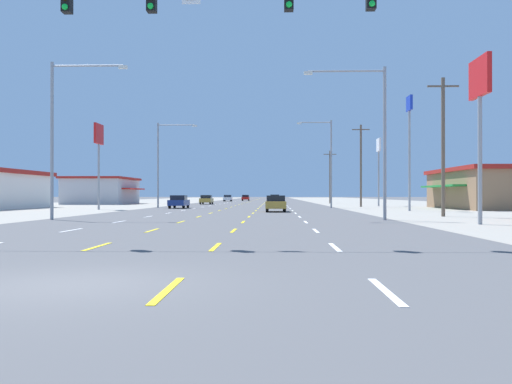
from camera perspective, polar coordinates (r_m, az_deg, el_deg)
name	(u,v)px	position (r m, az deg, el deg)	size (l,w,h in m)	color
ground_plane	(248,206)	(75.68, -0.82, -1.43)	(572.00, 572.00, 0.00)	#4C4C4F
lot_apron_left	(65,206)	(80.69, -18.67, -1.34)	(28.00, 440.00, 0.01)	gray
lot_apron_right	(434,206)	(78.54, 17.53, -1.37)	(28.00, 440.00, 0.01)	gray
lane_markings	(257,202)	(114.15, 0.06, -1.03)	(10.64, 227.60, 0.01)	white
signal_span_wire	(179,69)	(18.94, -7.73, 12.19)	(24.91, 0.53, 9.61)	brown
sedan_inner_right_nearest	(276,203)	(50.63, 2.01, -1.15)	(1.80, 4.50, 1.46)	#B28C33
sedan_far_left_near	(179,202)	(64.01, -7.77, -0.96)	(1.80, 4.50, 1.46)	navy
sedan_far_left_mid	(206,199)	(90.21, -5.01, -0.76)	(1.80, 4.50, 1.46)	#B28C33
hatchback_inner_right_midfar	(275,199)	(104.07, 1.90, -0.67)	(1.72, 3.90, 1.54)	#235B2D
sedan_far_left_far	(228,198)	(128.79, -2.86, -0.61)	(1.80, 4.50, 1.46)	white
sedan_inner_left_farther	(246,198)	(139.67, -1.06, -0.58)	(1.80, 4.50, 1.46)	red
storefront_left_row_2	(102,191)	(95.77, -15.25, 0.14)	(10.77, 14.42, 4.33)	#B2B2B7
storefront_right_row_1	(508,188)	(67.27, 24.03, 0.35)	(14.60, 17.82, 4.42)	#8C6B4C
pole_sign_left_row_1	(99,143)	(59.96, -15.56, 4.80)	(0.24, 2.55, 8.74)	gray
pole_sign_right_row_0	(480,94)	(31.74, 21.62, 9.20)	(0.24, 2.67, 8.61)	gray
pole_sign_right_row_1	(409,129)	(55.85, 15.19, 6.15)	(0.24, 1.69, 10.90)	gray
pole_sign_right_row_2	(379,155)	(76.56, 12.25, 3.66)	(0.24, 2.02, 8.96)	gray
streetlight_left_row_0	(60,127)	(36.91, -19.11, 6.20)	(4.75, 0.26, 9.69)	gray
streetlight_right_row_0	(375,129)	(35.02, 11.91, 6.21)	(4.96, 0.26, 9.26)	gray
streetlight_left_row_1	(162,158)	(67.45, -9.43, 3.39)	(4.69, 0.26, 9.97)	gray
streetlight_right_row_1	(328,157)	(66.47, 7.25, 3.48)	(4.07, 0.26, 10.21)	gray
utility_pole_right_row_0	(443,144)	(41.91, 18.33, 4.59)	(2.20, 0.26, 9.75)	brown
utility_pole_right_row_1	(361,164)	(72.21, 10.52, 2.77)	(2.20, 0.26, 10.31)	brown
utility_pole_right_row_2	(330,176)	(98.87, 7.46, 1.61)	(2.20, 0.26, 9.13)	brown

